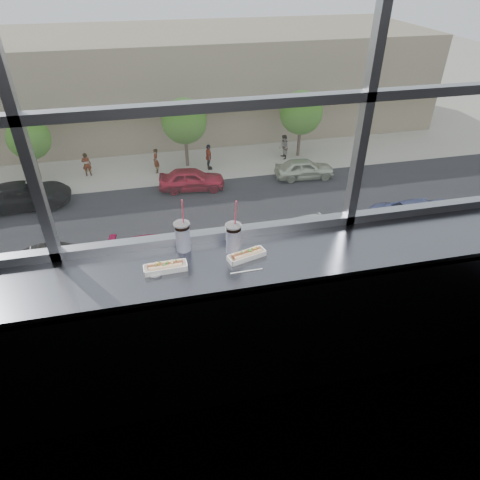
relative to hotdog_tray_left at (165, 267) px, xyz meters
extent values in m
plane|color=black|center=(0.33, 0.28, -0.58)|extent=(6.00, 0.00, 6.00)
plane|color=silver|center=(0.33, 0.30, 1.17)|extent=(6.00, 0.00, 6.00)
cube|color=slate|center=(0.33, 0.01, -0.06)|extent=(6.00, 0.55, 0.06)
cube|color=slate|center=(0.33, -0.25, -0.58)|extent=(6.00, 0.04, 1.04)
cube|color=white|center=(0.00, 0.00, -0.02)|extent=(0.27, 0.09, 0.01)
cube|color=white|center=(0.00, 0.00, -0.01)|extent=(0.27, 0.09, 0.04)
cylinder|color=#DEB285|center=(0.00, 0.00, 0.00)|extent=(0.20, 0.05, 0.04)
cylinder|color=brown|center=(0.00, 0.00, 0.01)|extent=(0.21, 0.04, 0.03)
cube|color=white|center=(0.51, 0.01, -0.02)|extent=(0.26, 0.15, 0.01)
cube|color=white|center=(0.51, 0.01, -0.01)|extent=(0.26, 0.15, 0.03)
cylinder|color=#DEB285|center=(0.51, 0.01, 0.00)|extent=(0.20, 0.09, 0.04)
cylinder|color=brown|center=(0.51, 0.01, 0.01)|extent=(0.20, 0.08, 0.03)
cylinder|color=white|center=(0.13, 0.20, 0.07)|extent=(0.10, 0.10, 0.19)
cylinder|color=black|center=(0.13, 0.20, 0.16)|extent=(0.10, 0.10, 0.02)
cylinder|color=silver|center=(0.13, 0.20, 0.17)|extent=(0.11, 0.11, 0.01)
cylinder|color=#E13854|center=(0.15, 0.19, 0.26)|extent=(0.01, 0.05, 0.20)
cylinder|color=white|center=(0.45, 0.10, 0.07)|extent=(0.10, 0.10, 0.20)
cylinder|color=black|center=(0.45, 0.10, 0.16)|extent=(0.10, 0.10, 0.02)
cylinder|color=silver|center=(0.45, 0.10, 0.17)|extent=(0.11, 0.11, 0.01)
cylinder|color=#E13854|center=(0.46, 0.10, 0.26)|extent=(0.01, 0.05, 0.20)
cylinder|color=white|center=(0.48, -0.12, -0.02)|extent=(0.20, 0.01, 0.01)
ellipsoid|color=silver|center=(-0.07, -0.04, -0.02)|extent=(0.09, 0.06, 0.02)
plane|color=#9C9887|center=(0.33, 43.78, -12.13)|extent=(120.00, 120.00, 0.00)
cube|color=#9C9887|center=(0.33, 7.28, -12.11)|extent=(50.00, 14.00, 0.04)
cube|color=black|center=(0.33, 20.28, -12.10)|extent=(80.00, 10.00, 0.06)
cube|color=#9C9887|center=(0.33, 28.28, -12.11)|extent=(80.00, 6.00, 0.04)
cube|color=gray|center=(0.33, 38.28, -8.13)|extent=(50.00, 14.00, 8.00)
imported|color=black|center=(-8.12, 24.28, -11.02)|extent=(2.86, 6.38, 2.10)
imported|color=beige|center=(10.66, 24.28, -11.11)|extent=(2.83, 5.89, 1.91)
imported|color=black|center=(-5.10, 16.28, -11.00)|extent=(3.26, 6.62, 2.13)
imported|color=#B61025|center=(2.57, 24.28, -11.06)|extent=(3.20, 6.28, 2.01)
imported|color=white|center=(8.59, 16.28, -11.03)|extent=(2.98, 6.38, 2.08)
imported|color=#3C467C|center=(15.13, 16.28, -10.92)|extent=(3.17, 6.98, 2.29)
imported|color=#AB0034|center=(-0.09, 16.28, -11.07)|extent=(3.08, 6.20, 1.99)
imported|color=#66605B|center=(10.26, 27.95, -10.95)|extent=(0.76, 1.01, 2.27)
imported|color=#66605B|center=(0.37, 27.58, -11.00)|extent=(0.72, 0.97, 2.17)
imported|color=#66605B|center=(-4.54, 28.12, -11.04)|extent=(0.93, 0.70, 2.10)
imported|color=#66605B|center=(4.23, 27.28, -10.93)|extent=(0.77, 1.03, 2.32)
cylinder|color=#47382B|center=(-7.91, 28.28, -11.04)|extent=(0.22, 0.22, 2.17)
sphere|color=#458325|center=(-7.91, 28.28, -9.05)|extent=(2.90, 2.90, 2.90)
cylinder|color=#47382B|center=(2.72, 28.28, -10.89)|extent=(0.25, 0.25, 2.46)
sphere|color=#458325|center=(2.72, 28.28, -8.64)|extent=(3.29, 3.29, 3.29)
cylinder|color=#47382B|center=(11.60, 28.28, -10.90)|extent=(0.25, 0.25, 2.46)
sphere|color=#458325|center=(11.60, 28.28, -8.65)|extent=(3.28, 3.28, 3.28)
camera|label=1|loc=(-0.01, -2.12, 1.61)|focal=32.00mm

